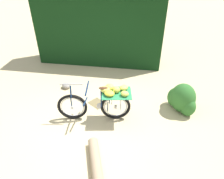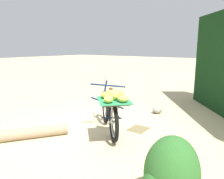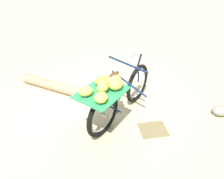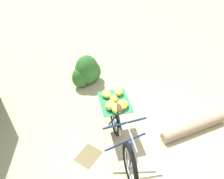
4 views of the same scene
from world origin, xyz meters
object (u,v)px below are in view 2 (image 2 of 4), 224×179
fallen_log (27,133)px  shrub_cluster (172,176)px  path_stone (157,110)px  bicycle (110,108)px

fallen_log → shrub_cluster: 2.83m
fallen_log → path_stone: fallen_log is taller
shrub_cluster → bicycle: bearing=-125.3°
fallen_log → path_stone: size_ratio=5.29×
bicycle → path_stone: (-1.78, 0.18, -0.43)m
shrub_cluster → path_stone: size_ratio=3.00×
fallen_log → path_stone: (-2.92, 1.27, -0.02)m
bicycle → fallen_log: bicycle is taller
path_stone → shrub_cluster: bearing=27.2°
fallen_log → shrub_cluster: size_ratio=1.76×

